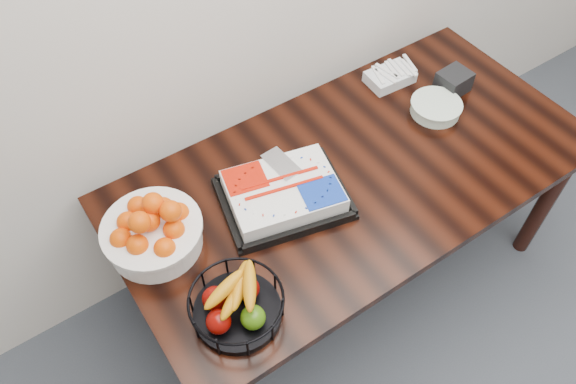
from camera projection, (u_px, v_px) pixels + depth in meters
table at (354, 184)px, 2.13m from camera, size 1.80×0.90×0.75m
cake_tray at (283, 193)px, 1.94m from camera, size 0.50×0.43×0.09m
tangerine_bowl at (152, 228)px, 1.79m from camera, size 0.33×0.33×0.21m
fruit_basket at (237, 304)px, 1.66m from camera, size 0.29×0.29×0.15m
plate_stack at (436, 108)px, 2.23m from camera, size 0.20×0.20×0.05m
fork_bag at (390, 76)px, 2.35m from camera, size 0.20×0.14×0.06m
napkin_box at (453, 82)px, 2.30m from camera, size 0.13×0.12×0.09m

